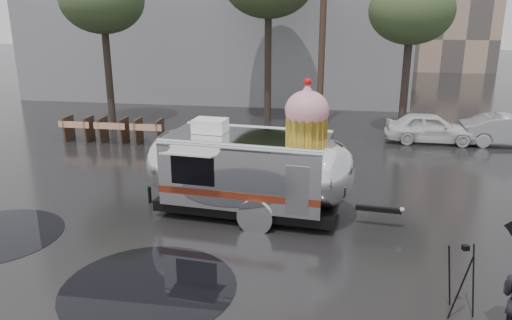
# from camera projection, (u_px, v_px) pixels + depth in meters

# --- Properties ---
(ground) EXTENTS (120.00, 120.00, 0.00)m
(ground) POSITION_uv_depth(u_px,v_px,m) (164.00, 283.00, 9.88)
(ground) COLOR black
(ground) RESTS_ON ground
(puddles) EXTENTS (13.63, 7.15, 0.01)m
(puddles) POSITION_uv_depth(u_px,v_px,m) (111.00, 280.00, 9.96)
(puddles) COLOR black
(puddles) RESTS_ON ground
(utility_pole) EXTENTS (1.60, 0.28, 9.00)m
(utility_pole) POSITION_uv_depth(u_px,v_px,m) (323.00, 22.00, 21.35)
(utility_pole) COLOR #473323
(utility_pole) RESTS_ON ground
(tree_left) EXTENTS (3.64, 3.64, 6.95)m
(tree_left) POSITION_uv_depth(u_px,v_px,m) (102.00, 1.00, 21.60)
(tree_left) COLOR #382D26
(tree_left) RESTS_ON ground
(tree_right) EXTENTS (3.36, 3.36, 6.42)m
(tree_right) POSITION_uv_depth(u_px,v_px,m) (411.00, 11.00, 19.74)
(tree_right) COLOR #382D26
(tree_right) RESTS_ON ground
(barricade_row) EXTENTS (4.30, 0.80, 1.00)m
(barricade_row) POSITION_uv_depth(u_px,v_px,m) (113.00, 130.00, 19.98)
(barricade_row) COLOR #473323
(barricade_row) RESTS_ON ground
(airstream_trailer) EXTENTS (6.85, 2.81, 3.70)m
(airstream_trailer) POSITION_uv_depth(u_px,v_px,m) (252.00, 167.00, 12.83)
(airstream_trailer) COLOR silver
(airstream_trailer) RESTS_ON ground
(tripod) EXTENTS (0.54, 0.54, 1.35)m
(tripod) POSITION_uv_depth(u_px,v_px,m) (462.00, 275.00, 8.69)
(tripod) COLOR black
(tripod) RESTS_ON ground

